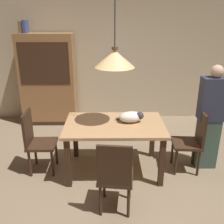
# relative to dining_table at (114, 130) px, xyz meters

# --- Properties ---
(ground) EXTENTS (10.00, 10.00, 0.00)m
(ground) POSITION_rel_dining_table_xyz_m (-0.06, -0.46, -0.65)
(ground) COLOR #847056
(back_wall) EXTENTS (6.40, 0.10, 2.90)m
(back_wall) POSITION_rel_dining_table_xyz_m (-0.06, 2.19, 0.80)
(back_wall) COLOR beige
(back_wall) RESTS_ON ground
(dining_table) EXTENTS (1.40, 0.90, 0.75)m
(dining_table) POSITION_rel_dining_table_xyz_m (0.00, 0.00, 0.00)
(dining_table) COLOR tan
(dining_table) RESTS_ON ground
(chair_near_front) EXTENTS (0.44, 0.44, 0.93)m
(chair_near_front) POSITION_rel_dining_table_xyz_m (-0.01, -0.88, -0.14)
(chair_near_front) COLOR #382316
(chair_near_front) RESTS_ON ground
(chair_left_side) EXTENTS (0.41, 0.41, 0.93)m
(chair_left_side) POSITION_rel_dining_table_xyz_m (-1.13, -0.00, -0.14)
(chair_left_side) COLOR #382316
(chair_left_side) RESTS_ON ground
(chair_right_side) EXTENTS (0.43, 0.43, 0.93)m
(chair_right_side) POSITION_rel_dining_table_xyz_m (1.13, -0.01, -0.14)
(chair_right_side) COLOR #382316
(chair_right_side) RESTS_ON ground
(cat_sleeping) EXTENTS (0.40, 0.28, 0.16)m
(cat_sleeping) POSITION_rel_dining_table_xyz_m (0.24, 0.07, 0.18)
(cat_sleeping) COLOR silver
(cat_sleeping) RESTS_ON dining_table
(pendant_lamp) EXTENTS (0.52, 0.52, 1.30)m
(pendant_lamp) POSITION_rel_dining_table_xyz_m (-0.00, 0.00, 1.01)
(pendant_lamp) COLOR #E5B775
(hutch_bookcase) EXTENTS (1.12, 0.45, 1.85)m
(hutch_bookcase) POSITION_rel_dining_table_xyz_m (-1.33, 1.86, 0.24)
(hutch_bookcase) COLOR olive
(hutch_bookcase) RESTS_ON ground
(book_brown_thick) EXTENTS (0.06, 0.24, 0.22)m
(book_brown_thick) POSITION_rel_dining_table_xyz_m (-1.75, 1.86, 1.31)
(book_brown_thick) COLOR brown
(book_brown_thick) RESTS_ON hutch_bookcase
(book_blue_wide) EXTENTS (0.06, 0.24, 0.24)m
(book_blue_wide) POSITION_rel_dining_table_xyz_m (-1.67, 1.86, 1.32)
(book_blue_wide) COLOR #384C93
(book_blue_wide) RESTS_ON hutch_bookcase
(person_standing) EXTENTS (0.36, 0.22, 1.56)m
(person_standing) POSITION_rel_dining_table_xyz_m (1.39, 0.10, 0.13)
(person_standing) COLOR #3D564C
(person_standing) RESTS_ON ground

